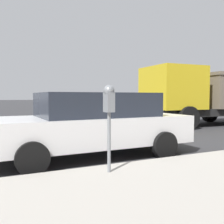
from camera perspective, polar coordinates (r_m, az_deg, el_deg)
ground_plane at (r=7.52m, az=-2.54°, el=-7.84°), size 220.00×220.00×0.00m
parking_meter at (r=4.54m, az=-0.66°, el=1.34°), size 0.21×0.19×1.52m
car_white at (r=6.39m, az=-4.50°, el=-2.44°), size 2.20×4.92×1.55m
dump_truck at (r=14.67m, az=21.66°, el=3.60°), size 3.00×7.96×2.86m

